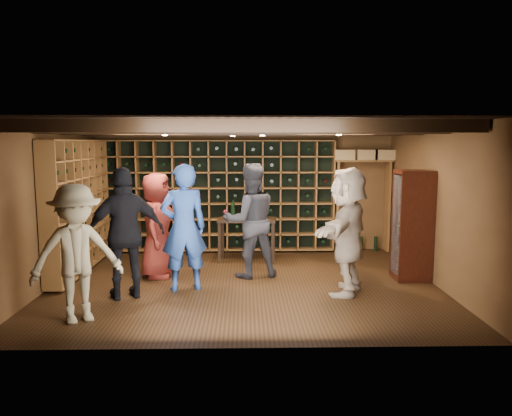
{
  "coord_description": "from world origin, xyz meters",
  "views": [
    {
      "loc": [
        0.01,
        -7.68,
        2.23
      ],
      "look_at": [
        0.19,
        0.2,
        1.18
      ],
      "focal_mm": 35.0,
      "sensor_mm": 36.0,
      "label": 1
    }
  ],
  "objects_px": {
    "tasting_table": "(247,223)",
    "display_cabinet": "(412,227)",
    "guest_red_floral": "(157,225)",
    "man_blue_shirt": "(184,228)",
    "guest_woman_black": "(126,233)",
    "guest_beige": "(348,231)",
    "man_grey_suit": "(250,221)",
    "guest_khaki": "(77,254)"
  },
  "relations": [
    {
      "from": "display_cabinet",
      "to": "tasting_table",
      "type": "bearing_deg",
      "value": 153.88
    },
    {
      "from": "man_blue_shirt",
      "to": "guest_khaki",
      "type": "distance_m",
      "value": 1.76
    },
    {
      "from": "guest_red_floral",
      "to": "guest_beige",
      "type": "relative_size",
      "value": 0.93
    },
    {
      "from": "guest_woman_black",
      "to": "tasting_table",
      "type": "bearing_deg",
      "value": -151.15
    },
    {
      "from": "man_blue_shirt",
      "to": "tasting_table",
      "type": "relative_size",
      "value": 1.72
    },
    {
      "from": "man_grey_suit",
      "to": "guest_beige",
      "type": "height_order",
      "value": "man_grey_suit"
    },
    {
      "from": "man_blue_shirt",
      "to": "guest_beige",
      "type": "distance_m",
      "value": 2.43
    },
    {
      "from": "tasting_table",
      "to": "display_cabinet",
      "type": "bearing_deg",
      "value": -21.04
    },
    {
      "from": "man_grey_suit",
      "to": "tasting_table",
      "type": "relative_size",
      "value": 1.69
    },
    {
      "from": "man_blue_shirt",
      "to": "guest_khaki",
      "type": "xyz_separation_m",
      "value": [
        -1.16,
        -1.32,
        -0.09
      ]
    },
    {
      "from": "man_grey_suit",
      "to": "guest_beige",
      "type": "xyz_separation_m",
      "value": [
        1.42,
        -0.94,
        -0.01
      ]
    },
    {
      "from": "man_blue_shirt",
      "to": "guest_red_floral",
      "type": "xyz_separation_m",
      "value": [
        -0.53,
        0.74,
        -0.09
      ]
    },
    {
      "from": "guest_woman_black",
      "to": "man_grey_suit",
      "type": "bearing_deg",
      "value": -170.99
    },
    {
      "from": "man_grey_suit",
      "to": "guest_khaki",
      "type": "distance_m",
      "value": 2.98
    },
    {
      "from": "display_cabinet",
      "to": "guest_red_floral",
      "type": "bearing_deg",
      "value": 176.7
    },
    {
      "from": "guest_beige",
      "to": "display_cabinet",
      "type": "bearing_deg",
      "value": 145.37
    },
    {
      "from": "man_grey_suit",
      "to": "guest_khaki",
      "type": "bearing_deg",
      "value": 28.91
    },
    {
      "from": "man_grey_suit",
      "to": "tasting_table",
      "type": "height_order",
      "value": "man_grey_suit"
    },
    {
      "from": "display_cabinet",
      "to": "guest_woman_black",
      "type": "relative_size",
      "value": 0.93
    },
    {
      "from": "man_grey_suit",
      "to": "guest_khaki",
      "type": "relative_size",
      "value": 1.09
    },
    {
      "from": "guest_red_floral",
      "to": "guest_woman_black",
      "type": "relative_size",
      "value": 0.92
    },
    {
      "from": "display_cabinet",
      "to": "man_blue_shirt",
      "type": "relative_size",
      "value": 0.92
    },
    {
      "from": "guest_khaki",
      "to": "guest_woman_black",
      "type": "bearing_deg",
      "value": 37.96
    },
    {
      "from": "guest_red_floral",
      "to": "guest_khaki",
      "type": "relative_size",
      "value": 1.01
    },
    {
      "from": "guest_woman_black",
      "to": "guest_beige",
      "type": "height_order",
      "value": "guest_woman_black"
    },
    {
      "from": "guest_khaki",
      "to": "display_cabinet",
      "type": "bearing_deg",
      "value": -8.82
    },
    {
      "from": "guest_woman_black",
      "to": "tasting_table",
      "type": "relative_size",
      "value": 1.69
    },
    {
      "from": "display_cabinet",
      "to": "guest_woman_black",
      "type": "distance_m",
      "value": 4.48
    },
    {
      "from": "guest_khaki",
      "to": "guest_red_floral",
      "type": "bearing_deg",
      "value": 43.4
    },
    {
      "from": "display_cabinet",
      "to": "tasting_table",
      "type": "height_order",
      "value": "display_cabinet"
    },
    {
      "from": "display_cabinet",
      "to": "guest_beige",
      "type": "xyz_separation_m",
      "value": [
        -1.2,
        -0.72,
        0.08
      ]
    },
    {
      "from": "guest_beige",
      "to": "guest_khaki",
      "type": "bearing_deg",
      "value": -48.37
    },
    {
      "from": "guest_red_floral",
      "to": "display_cabinet",
      "type": "bearing_deg",
      "value": -88.65
    },
    {
      "from": "man_blue_shirt",
      "to": "guest_woman_black",
      "type": "relative_size",
      "value": 1.01
    },
    {
      "from": "display_cabinet",
      "to": "tasting_table",
      "type": "xyz_separation_m",
      "value": [
        -2.67,
        1.31,
        -0.14
      ]
    },
    {
      "from": "guest_red_floral",
      "to": "guest_beige",
      "type": "bearing_deg",
      "value": -103.25
    },
    {
      "from": "display_cabinet",
      "to": "guest_beige",
      "type": "distance_m",
      "value": 1.4
    },
    {
      "from": "guest_red_floral",
      "to": "guest_khaki",
      "type": "bearing_deg",
      "value": 167.74
    },
    {
      "from": "display_cabinet",
      "to": "guest_red_floral",
      "type": "distance_m",
      "value": 4.16
    },
    {
      "from": "guest_woman_black",
      "to": "guest_beige",
      "type": "relative_size",
      "value": 1.01
    },
    {
      "from": "tasting_table",
      "to": "guest_beige",
      "type": "bearing_deg",
      "value": -48.89
    },
    {
      "from": "guest_red_floral",
      "to": "guest_woman_black",
      "type": "height_order",
      "value": "guest_woman_black"
    }
  ]
}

